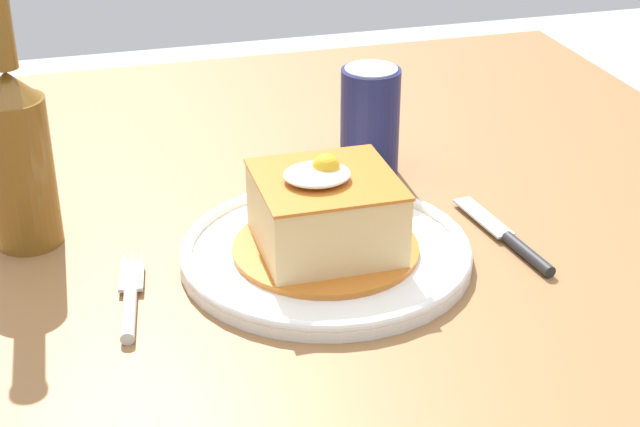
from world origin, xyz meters
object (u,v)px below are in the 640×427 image
(fork, at_px, (130,302))
(beer_bottle_amber, at_px, (17,149))
(main_plate, at_px, (326,252))
(soda_can, at_px, (370,121))
(knife, at_px, (514,243))

(fork, distance_m, beer_bottle_amber, 0.19)
(main_plate, height_order, beer_bottle_amber, beer_bottle_amber)
(fork, distance_m, soda_can, 0.36)
(beer_bottle_amber, bearing_deg, main_plate, -22.77)
(main_plate, distance_m, beer_bottle_amber, 0.31)
(beer_bottle_amber, bearing_deg, fork, -60.97)
(main_plate, height_order, fork, main_plate)
(fork, bearing_deg, soda_can, 36.03)
(fork, height_order, knife, same)
(main_plate, relative_size, soda_can, 2.25)
(main_plate, xyz_separation_m, knife, (0.18, -0.03, -0.00))
(fork, relative_size, beer_bottle_amber, 0.53)
(main_plate, distance_m, knife, 0.19)
(main_plate, height_order, soda_can, soda_can)
(main_plate, xyz_separation_m, soda_can, (0.10, 0.18, 0.05))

